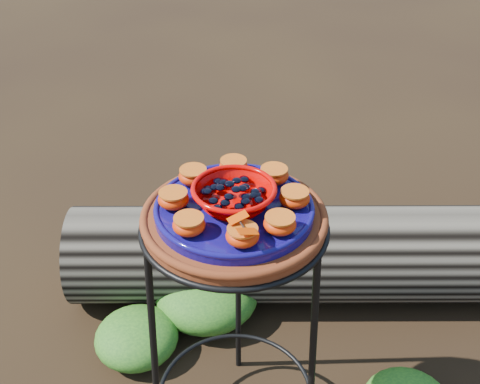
{
  "coord_description": "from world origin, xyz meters",
  "views": [
    {
      "loc": [
        0.05,
        -1.01,
        1.47
      ],
      "look_at": [
        0.01,
        0.0,
        0.79
      ],
      "focal_mm": 45.0,
      "sensor_mm": 36.0,
      "label": 1
    }
  ],
  "objects_px": {
    "red_bowl": "(234,196)",
    "driftwood_log": "(332,254)",
    "plant_stand": "(235,340)",
    "terracotta_saucer": "(234,220)",
    "cobalt_plate": "(234,210)"
  },
  "relations": [
    {
      "from": "cobalt_plate",
      "to": "driftwood_log",
      "type": "bearing_deg",
      "value": 61.47
    },
    {
      "from": "plant_stand",
      "to": "driftwood_log",
      "type": "distance_m",
      "value": 0.66
    },
    {
      "from": "plant_stand",
      "to": "terracotta_saucer",
      "type": "height_order",
      "value": "terracotta_saucer"
    },
    {
      "from": "terracotta_saucer",
      "to": "driftwood_log",
      "type": "xyz_separation_m",
      "value": [
        0.3,
        0.56,
        -0.55
      ]
    },
    {
      "from": "plant_stand",
      "to": "terracotta_saucer",
      "type": "relative_size",
      "value": 1.82
    },
    {
      "from": "plant_stand",
      "to": "cobalt_plate",
      "type": "relative_size",
      "value": 2.12
    },
    {
      "from": "terracotta_saucer",
      "to": "driftwood_log",
      "type": "distance_m",
      "value": 0.84
    },
    {
      "from": "cobalt_plate",
      "to": "red_bowl",
      "type": "distance_m",
      "value": 0.03
    },
    {
      "from": "red_bowl",
      "to": "driftwood_log",
      "type": "distance_m",
      "value": 0.88
    },
    {
      "from": "terracotta_saucer",
      "to": "cobalt_plate",
      "type": "bearing_deg",
      "value": 0.0
    },
    {
      "from": "plant_stand",
      "to": "red_bowl",
      "type": "height_order",
      "value": "red_bowl"
    },
    {
      "from": "red_bowl",
      "to": "driftwood_log",
      "type": "relative_size",
      "value": 0.09
    },
    {
      "from": "terracotta_saucer",
      "to": "red_bowl",
      "type": "height_order",
      "value": "red_bowl"
    },
    {
      "from": "plant_stand",
      "to": "terracotta_saucer",
      "type": "bearing_deg",
      "value": 0.0
    },
    {
      "from": "plant_stand",
      "to": "red_bowl",
      "type": "bearing_deg",
      "value": 0.0
    }
  ]
}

